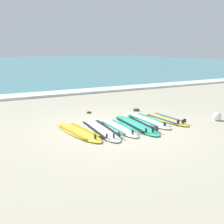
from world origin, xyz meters
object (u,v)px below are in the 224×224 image
(surfboard_3, at_px, (136,125))
(beach_ball, at_px, (217,116))
(surfboard_2, at_px, (118,127))
(surfboard_1, at_px, (100,129))
(surfboard_4, at_px, (147,120))
(surfboard_5, at_px, (165,119))
(surfboard_0, at_px, (78,132))

(surfboard_3, height_order, beach_ball, beach_ball)
(surfboard_2, bearing_deg, surfboard_1, 173.59)
(surfboard_4, bearing_deg, surfboard_3, -155.90)
(surfboard_5, bearing_deg, surfboard_0, 179.47)
(surfboard_1, relative_size, surfboard_3, 0.97)
(surfboard_1, xyz_separation_m, surfboard_3, (1.12, -0.05, -0.00))
(surfboard_3, bearing_deg, surfboard_2, -178.69)
(surfboard_5, height_order, beach_ball, beach_ball)
(surfboard_1, distance_m, surfboard_3, 1.12)
(surfboard_3, xyz_separation_m, surfboard_5, (1.18, 0.12, 0.00))
(surfboard_3, height_order, surfboard_4, same)
(surfboard_1, height_order, surfboard_4, same)
(surfboard_1, xyz_separation_m, surfboard_5, (2.31, 0.07, 0.00))
(surfboard_0, distance_m, surfboard_1, 0.61)
(surfboard_2, xyz_separation_m, beach_ball, (3.18, -0.66, 0.10))
(surfboard_1, distance_m, surfboard_2, 0.53)
(surfboard_2, height_order, surfboard_3, same)
(surfboard_4, distance_m, surfboard_5, 0.60)
(surfboard_1, distance_m, beach_ball, 3.78)
(surfboard_0, xyz_separation_m, surfboard_5, (2.91, -0.03, 0.00))
(surfboard_2, bearing_deg, beach_ball, -11.70)
(surfboard_4, bearing_deg, surfboard_0, -176.94)
(surfboard_2, xyz_separation_m, surfboard_4, (1.19, 0.28, -0.00))
(surfboard_2, distance_m, surfboard_4, 1.22)
(surfboard_5, distance_m, beach_ball, 1.62)
(surfboard_5, bearing_deg, surfboard_1, -178.24)
(surfboard_1, bearing_deg, surfboard_2, -6.41)
(surfboard_1, xyz_separation_m, beach_ball, (3.71, -0.72, 0.10))
(surfboard_0, relative_size, surfboard_3, 0.92)
(surfboard_3, distance_m, surfboard_5, 1.19)
(surfboard_0, distance_m, beach_ball, 4.40)
(surfboard_0, bearing_deg, surfboard_3, -4.74)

